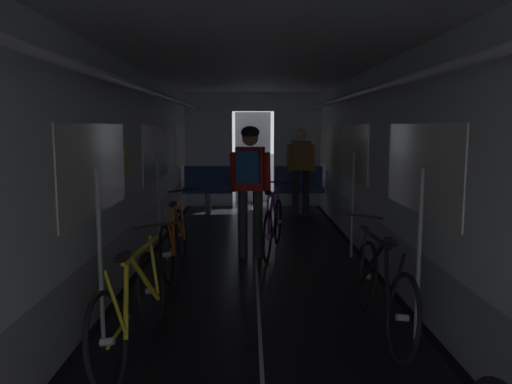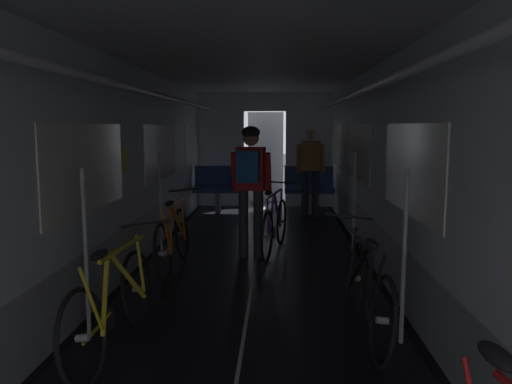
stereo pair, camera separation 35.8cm
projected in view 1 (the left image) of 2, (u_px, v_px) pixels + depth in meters
The scene contains 9 objects.
train_car_shell at pixel (257, 129), 5.33m from camera, with size 3.14×12.34×2.57m.
bench_seat_far_left at pixel (208, 185), 9.90m from camera, with size 0.98×0.51×0.95m.
bench_seat_far_right at pixel (299, 185), 9.93m from camera, with size 0.98×0.51×0.95m.
bicycle_orange at pixel (175, 240), 5.96m from camera, with size 0.44×1.69×0.95m.
bicycle_black at pixel (381, 289), 4.16m from camera, with size 0.44×1.69×0.95m.
bicycle_yellow at pixel (133, 307), 3.75m from camera, with size 0.49×1.70×0.96m.
person_cyclist_aisle at pixel (250, 177), 6.49m from camera, with size 0.55×0.42×1.73m.
bicycle_purple_in_aisle at pixel (273, 225), 6.85m from camera, with size 0.48×1.67×0.94m.
person_standing_near_bench at pixel (301, 166), 9.50m from camera, with size 0.53×0.23×1.69m.
Camera 1 is at (-0.09, -1.77, 1.72)m, focal length 35.10 mm.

